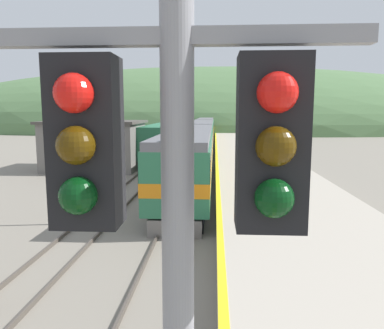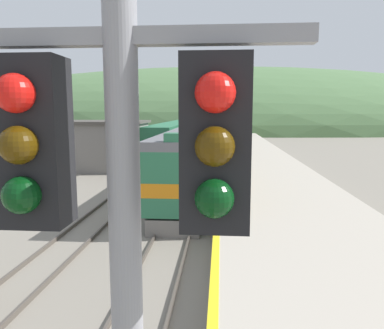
{
  "view_description": "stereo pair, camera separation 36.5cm",
  "coord_description": "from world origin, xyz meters",
  "px_view_note": "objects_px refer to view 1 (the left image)",
  "views": [
    {
      "loc": [
        1.64,
        2.23,
        5.28
      ],
      "look_at": [
        0.42,
        22.59,
        2.38
      ],
      "focal_mm": 35.0,
      "sensor_mm": 36.0,
      "label": 1
    },
    {
      "loc": [
        2.01,
        2.25,
        5.28
      ],
      "look_at": [
        0.42,
        22.59,
        2.38
      ],
      "focal_mm": 35.0,
      "sensor_mm": 36.0,
      "label": 2
    }
  ],
  "objects_px": {
    "express_train_lead_car": "(190,156)",
    "carriage_third": "(206,128)",
    "carriage_second": "(202,136)",
    "siding_train": "(176,134)",
    "signal_mast_main": "(178,272)",
    "signal_post_siding": "(58,164)"
  },
  "relations": [
    {
      "from": "carriage_second",
      "to": "carriage_third",
      "type": "xyz_separation_m",
      "value": [
        0.0,
        21.56,
        0.0
      ]
    },
    {
      "from": "express_train_lead_car",
      "to": "signal_mast_main",
      "type": "bearing_deg",
      "value": -86.51
    },
    {
      "from": "siding_train",
      "to": "signal_mast_main",
      "type": "distance_m",
      "value": 52.26
    },
    {
      "from": "carriage_second",
      "to": "carriage_third",
      "type": "bearing_deg",
      "value": 90.0
    },
    {
      "from": "siding_train",
      "to": "signal_post_siding",
      "type": "xyz_separation_m",
      "value": [
        -1.53,
        -37.44,
        0.9
      ]
    },
    {
      "from": "signal_mast_main",
      "to": "signal_post_siding",
      "type": "xyz_separation_m",
      "value": [
        -6.96,
        14.48,
        -1.41
      ]
    },
    {
      "from": "express_train_lead_car",
      "to": "signal_post_siding",
      "type": "bearing_deg",
      "value": -122.02
    },
    {
      "from": "express_train_lead_car",
      "to": "carriage_third",
      "type": "height_order",
      "value": "express_train_lead_car"
    },
    {
      "from": "carriage_third",
      "to": "signal_post_siding",
      "type": "xyz_separation_m",
      "value": [
        -5.54,
        -52.68,
        0.69
      ]
    },
    {
      "from": "siding_train",
      "to": "carriage_third",
      "type": "bearing_deg",
      "value": 75.27
    },
    {
      "from": "express_train_lead_car",
      "to": "carriage_third",
      "type": "bearing_deg",
      "value": 90.0
    },
    {
      "from": "signal_mast_main",
      "to": "signal_post_siding",
      "type": "height_order",
      "value": "signal_mast_main"
    },
    {
      "from": "carriage_second",
      "to": "carriage_third",
      "type": "height_order",
      "value": "same"
    },
    {
      "from": "carriage_second",
      "to": "signal_mast_main",
      "type": "relative_size",
      "value": 3.13
    },
    {
      "from": "signal_mast_main",
      "to": "signal_post_siding",
      "type": "relative_size",
      "value": 1.64
    },
    {
      "from": "carriage_third",
      "to": "siding_train",
      "type": "bearing_deg",
      "value": -104.73
    },
    {
      "from": "express_train_lead_car",
      "to": "signal_mast_main",
      "type": "xyz_separation_m",
      "value": [
        1.42,
        -23.34,
        2.09
      ]
    },
    {
      "from": "express_train_lead_car",
      "to": "siding_train",
      "type": "distance_m",
      "value": 28.87
    },
    {
      "from": "express_train_lead_car",
      "to": "carriage_second",
      "type": "height_order",
      "value": "express_train_lead_car"
    },
    {
      "from": "express_train_lead_car",
      "to": "signal_mast_main",
      "type": "height_order",
      "value": "signal_mast_main"
    },
    {
      "from": "express_train_lead_car",
      "to": "signal_mast_main",
      "type": "distance_m",
      "value": 23.48
    },
    {
      "from": "express_train_lead_car",
      "to": "carriage_second",
      "type": "relative_size",
      "value": 1.05
    }
  ]
}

